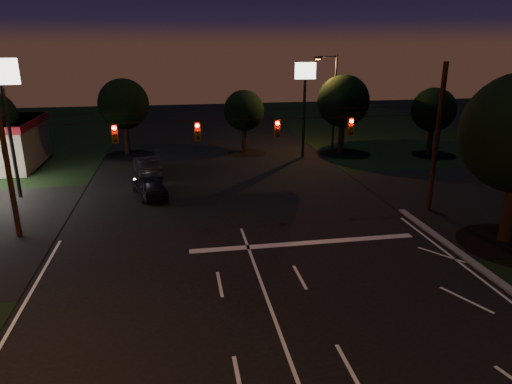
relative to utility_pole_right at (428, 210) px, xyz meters
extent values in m
cube|color=silver|center=(-9.00, -3.50, 0.01)|extent=(12.00, 0.50, 0.01)
cylinder|color=black|center=(0.00, 0.00, 0.00)|extent=(0.30, 0.30, 9.00)
cylinder|color=black|center=(-24.00, 0.00, 0.00)|extent=(0.28, 0.28, 8.00)
cylinder|color=black|center=(-12.00, 0.00, 6.00)|extent=(24.00, 0.03, 0.03)
cylinder|color=black|center=(-12.00, 0.00, 6.50)|extent=(24.00, 0.02, 0.02)
cube|color=#3F3307|center=(-18.50, 0.00, 5.45)|extent=(0.32, 0.26, 1.00)
sphere|color=#FF0705|center=(-18.50, -0.16, 5.78)|extent=(0.22, 0.22, 0.22)
sphere|color=black|center=(-18.50, -0.16, 5.45)|extent=(0.20, 0.20, 0.20)
sphere|color=black|center=(-18.50, -0.16, 5.12)|extent=(0.20, 0.20, 0.20)
cube|color=#3F3307|center=(-14.20, 0.00, 5.45)|extent=(0.32, 0.26, 1.00)
sphere|color=#FF0705|center=(-14.20, -0.16, 5.78)|extent=(0.22, 0.22, 0.22)
sphere|color=black|center=(-14.20, -0.16, 5.45)|extent=(0.20, 0.20, 0.20)
sphere|color=black|center=(-14.20, -0.16, 5.12)|extent=(0.20, 0.20, 0.20)
cube|color=#3F3307|center=(-9.80, 0.00, 5.45)|extent=(0.32, 0.26, 1.00)
sphere|color=#FF0705|center=(-9.80, -0.16, 5.78)|extent=(0.22, 0.22, 0.22)
sphere|color=black|center=(-9.80, -0.16, 5.45)|extent=(0.20, 0.20, 0.20)
sphere|color=black|center=(-9.80, -0.16, 5.12)|extent=(0.20, 0.20, 0.20)
cube|color=#3F3307|center=(-5.50, 0.00, 5.45)|extent=(0.32, 0.26, 1.00)
sphere|color=#FF0705|center=(-5.50, -0.16, 5.78)|extent=(0.22, 0.22, 0.22)
sphere|color=black|center=(-5.50, -0.16, 5.45)|extent=(0.20, 0.20, 0.20)
sphere|color=black|center=(-5.50, -0.16, 5.12)|extent=(0.20, 0.20, 0.20)
cylinder|color=black|center=(-26.00, 7.00, 3.75)|extent=(0.24, 0.24, 7.50)
cylinder|color=black|center=(-4.00, 15.00, 3.50)|extent=(0.24, 0.24, 7.00)
cube|color=white|center=(-4.00, 15.00, 7.70)|extent=(1.80, 0.30, 1.40)
cylinder|color=black|center=(-0.50, 17.00, 4.50)|extent=(0.20, 0.20, 9.00)
cylinder|color=black|center=(-1.40, 17.00, 8.80)|extent=(1.80, 0.12, 0.12)
cube|color=black|center=(-2.30, 17.00, 8.70)|extent=(0.60, 0.35, 0.22)
cube|color=orange|center=(-2.30, 17.00, 8.58)|extent=(0.45, 0.25, 0.04)
cylinder|color=black|center=(1.50, -5.00, 2.00)|extent=(0.60, 0.60, 4.00)
sphere|color=black|center=(0.90, -4.70, 5.62)|extent=(4.20, 4.20, 4.20)
cylinder|color=black|center=(-20.00, 19.00, 1.62)|extent=(0.52, 0.52, 3.25)
sphere|color=black|center=(-20.00, 19.00, 4.68)|extent=(4.60, 4.60, 4.60)
sphere|color=black|center=(-19.54, 19.34, 4.54)|extent=(3.45, 3.45, 3.45)
sphere|color=black|center=(-20.46, 19.23, 4.58)|extent=(3.22, 3.22, 3.22)
cylinder|color=black|center=(-9.00, 18.00, 1.38)|extent=(0.47, 0.47, 2.75)
sphere|color=black|center=(-9.00, 18.00, 3.96)|extent=(3.80, 3.80, 3.80)
sphere|color=black|center=(-8.62, 18.28, 3.85)|extent=(2.85, 2.85, 2.85)
sphere|color=black|center=(-9.38, 18.19, 3.87)|extent=(2.66, 2.66, 2.66)
cylinder|color=black|center=(0.00, 16.00, 1.70)|extent=(0.53, 0.53, 3.40)
sphere|color=black|center=(0.00, 16.00, 4.90)|extent=(4.80, 4.80, 4.80)
sphere|color=black|center=(0.48, 16.36, 4.75)|extent=(3.60, 3.60, 3.60)
sphere|color=black|center=(-0.48, 16.24, 4.79)|extent=(3.36, 3.36, 3.36)
cylinder|color=black|center=(8.00, 14.00, 1.45)|extent=(0.48, 0.48, 2.90)
sphere|color=black|center=(8.00, 14.00, 4.18)|extent=(4.00, 4.00, 4.00)
sphere|color=black|center=(8.40, 14.30, 4.06)|extent=(3.00, 3.00, 3.00)
sphere|color=black|center=(7.60, 14.20, 4.09)|extent=(2.80, 2.80, 2.80)
imported|color=black|center=(-17.33, 5.80, 0.75)|extent=(2.88, 4.70, 1.49)
imported|color=black|center=(-17.77, 11.08, 0.78)|extent=(2.58, 4.96, 1.56)
camera|label=1|loc=(-15.26, -24.62, 9.98)|focal=32.00mm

